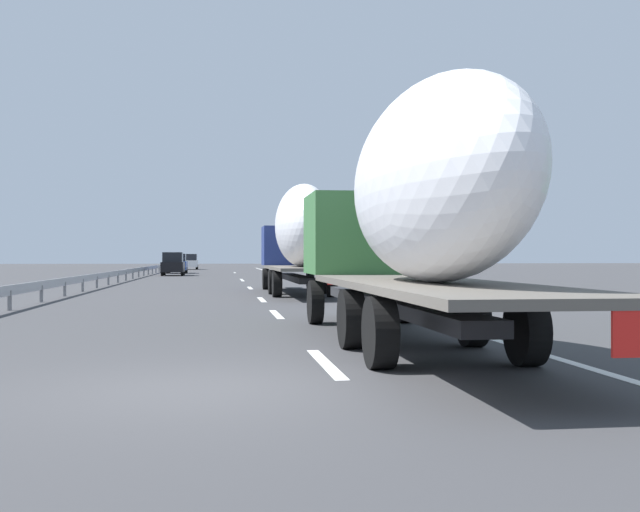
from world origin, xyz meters
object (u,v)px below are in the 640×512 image
car_black_suv (173,264)px  car_white_van (190,262)px  car_blue_sedan (177,264)px  road_sign (311,246)px  truck_lead (299,234)px  truck_trailing (414,207)px

car_black_suv → car_white_van: (31.87, -0.29, -0.01)m
car_blue_sedan → road_sign: road_sign is taller
road_sign → car_white_van: bearing=12.8°
road_sign → truck_lead: bearing=171.7°
car_blue_sedan → car_white_van: 22.62m
car_black_suv → truck_lead: bearing=-167.8°
truck_lead → road_sign: truck_lead is taller
truck_lead → road_sign: 21.35m
truck_trailing → road_sign: (40.18, -3.10, -0.10)m
car_black_suv → truck_trailing: bearing=-172.2°
car_black_suv → car_blue_sedan: 9.25m
car_white_van → road_sign: 45.58m
car_white_van → road_sign: size_ratio=1.34×
truck_trailing → car_black_suv: truck_trailing is taller
truck_lead → car_black_suv: size_ratio=3.25×
truck_lead → car_blue_sedan: 43.60m
car_black_suv → car_blue_sedan: bearing=1.0°
car_blue_sedan → truck_trailing: bearing=-173.2°
car_white_van → truck_trailing: bearing=-175.3°
car_blue_sedan → road_sign: (-21.81, -10.53, 1.44)m
truck_lead → car_black_suv: (33.68, 7.27, -1.58)m
truck_trailing → car_blue_sedan: bearing=6.8°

